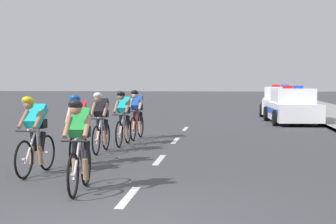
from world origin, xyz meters
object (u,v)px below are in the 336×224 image
(cyclist_third, at_px, (78,129))
(cyclist_second, at_px, (35,134))
(cyclist_sixth, at_px, (137,114))
(police_car_nearest, at_px, (292,107))
(police_car_second, at_px, (280,102))
(cyclist_lead, at_px, (79,144))
(cyclist_fourth, at_px, (101,122))
(cyclist_fifth, at_px, (123,117))

(cyclist_third, bearing_deg, cyclist_second, -112.76)
(cyclist_sixth, distance_m, police_car_nearest, 8.75)
(cyclist_second, xyz_separation_m, police_car_second, (6.45, 18.50, -0.11))
(cyclist_second, bearing_deg, cyclist_sixth, 82.00)
(cyclist_lead, xyz_separation_m, police_car_second, (5.16, 20.02, -0.11))
(cyclist_fourth, bearing_deg, cyclist_fifth, 79.46)
(cyclist_second, bearing_deg, cyclist_fifth, 80.46)
(cyclist_third, xyz_separation_m, cyclist_fourth, (0.02, 2.09, 0.00))
(cyclist_lead, height_order, cyclist_second, same)
(cyclist_third, xyz_separation_m, cyclist_sixth, (0.41, 5.30, 0.00))
(cyclist_third, bearing_deg, police_car_second, 71.04)
(cyclist_sixth, height_order, police_car_second, police_car_second)
(cyclist_second, height_order, cyclist_fourth, same)
(cyclist_lead, distance_m, cyclist_second, 1.99)
(cyclist_second, height_order, police_car_second, police_car_second)
(cyclist_second, xyz_separation_m, police_car_nearest, (6.45, 13.30, -0.11))
(cyclist_second, bearing_deg, police_car_second, 70.79)
(police_car_nearest, bearing_deg, cyclist_fourth, -120.66)
(police_car_nearest, distance_m, police_car_second, 5.21)
(cyclist_third, height_order, cyclist_fourth, same)
(cyclist_sixth, height_order, police_car_nearest, police_car_nearest)
(cyclist_lead, distance_m, cyclist_sixth, 8.04)
(cyclist_second, xyz_separation_m, cyclist_fourth, (0.53, 3.31, 0.00))
(police_car_nearest, bearing_deg, cyclist_second, -115.88)
(cyclist_third, distance_m, cyclist_fourth, 2.09)
(cyclist_fourth, xyz_separation_m, police_car_nearest, (5.92, 9.99, -0.11))
(cyclist_third, relative_size, cyclist_sixth, 1.00)
(cyclist_fifth, distance_m, cyclist_sixth, 1.68)
(cyclist_lead, relative_size, cyclist_fifth, 1.00)
(cyclist_second, distance_m, cyclist_sixth, 6.58)
(cyclist_fifth, bearing_deg, police_car_nearest, 56.32)
(cyclist_sixth, relative_size, police_car_nearest, 0.38)
(cyclist_lead, height_order, cyclist_fifth, same)
(cyclist_sixth, relative_size, police_car_second, 0.38)
(cyclist_lead, height_order, police_car_second, police_car_second)
(cyclist_fifth, bearing_deg, cyclist_fourth, -100.54)
(cyclist_fifth, bearing_deg, cyclist_lead, -85.70)
(cyclist_third, distance_m, police_car_nearest, 13.46)
(cyclist_second, bearing_deg, cyclist_fourth, 80.92)
(cyclist_lead, xyz_separation_m, cyclist_second, (-1.29, 1.52, 0.00))
(cyclist_lead, bearing_deg, police_car_nearest, 70.79)
(cyclist_fourth, xyz_separation_m, cyclist_sixth, (0.39, 3.21, 0.00))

